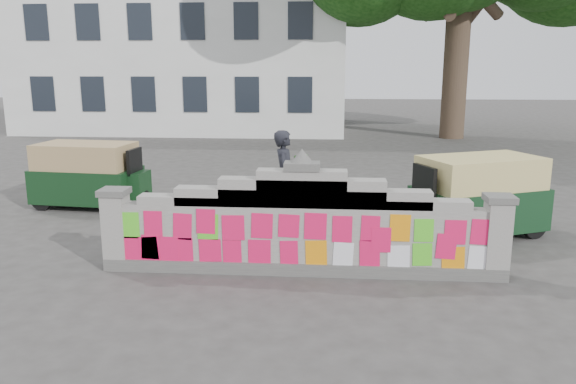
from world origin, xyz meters
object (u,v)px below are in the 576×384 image
Objects in this scene: cyclist_bike at (285,207)px; rickshaw_left at (90,174)px; rickshaw_right at (476,195)px; pedestrian at (301,188)px; cyclist_rider at (285,189)px.

rickshaw_left is at bearing 67.99° from cyclist_bike.
rickshaw_right reaches higher than cyclist_bike.
pedestrian is 3.51m from rickshaw_right.
rickshaw_left reaches higher than cyclist_bike.
rickshaw_left is (-4.74, 1.79, 0.25)m from cyclist_bike.
cyclist_bike is at bearing -15.13° from rickshaw_left.
rickshaw_right is (3.71, 0.11, 0.28)m from cyclist_bike.
rickshaw_left is (-5.01, 0.97, 0.04)m from pedestrian.
pedestrian is 5.10m from rickshaw_left.
cyclist_rider is 0.65× the size of rickshaw_left.
cyclist_rider is 0.88m from pedestrian.
pedestrian is (0.27, 0.82, -0.16)m from cyclist_rider.
pedestrian is at bearing -35.37° from rickshaw_right.
cyclist_rider reaches higher than rickshaw_right.
cyclist_bike is 0.73× the size of rickshaw_left.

